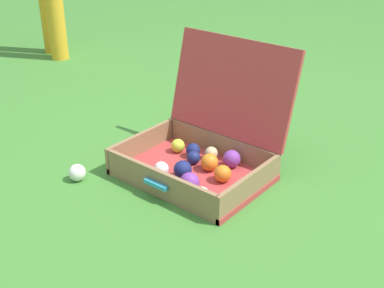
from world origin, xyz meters
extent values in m
plane|color=#3D7A2D|center=(0.00, 0.00, 0.00)|extent=(16.00, 16.00, 0.00)
cube|color=#B23838|center=(0.00, -0.02, 0.01)|extent=(0.58, 0.41, 0.03)
cube|color=olive|center=(-0.29, -0.02, 0.06)|extent=(0.02, 0.41, 0.12)
cube|color=olive|center=(0.28, -0.02, 0.06)|extent=(0.02, 0.41, 0.12)
cube|color=olive|center=(0.00, -0.21, 0.06)|extent=(0.55, 0.02, 0.12)
cube|color=olive|center=(0.00, 0.18, 0.06)|extent=(0.55, 0.02, 0.12)
cube|color=#B23838|center=(0.00, 0.24, 0.32)|extent=(0.58, 0.12, 0.41)
cube|color=teal|center=(0.00, -0.23, 0.07)|extent=(0.11, 0.02, 0.02)
sphere|color=#CCDB38|center=(-0.16, 0.08, 0.06)|extent=(0.06, 0.06, 0.06)
sphere|color=orange|center=(0.04, 0.04, 0.06)|extent=(0.07, 0.07, 0.07)
sphere|color=purple|center=(0.10, 0.12, 0.06)|extent=(0.07, 0.07, 0.07)
sphere|color=white|center=(-0.08, -0.12, 0.06)|extent=(0.06, 0.06, 0.06)
sphere|color=purple|center=(0.08, -0.14, 0.06)|extent=(0.08, 0.08, 0.08)
sphere|color=orange|center=(0.14, 0.00, 0.06)|extent=(0.07, 0.07, 0.07)
sphere|color=navy|center=(0.03, -0.17, 0.05)|extent=(0.05, 0.05, 0.05)
sphere|color=navy|center=(0.00, -0.08, 0.06)|extent=(0.07, 0.07, 0.07)
sphere|color=white|center=(0.16, -0.16, 0.05)|extent=(0.05, 0.05, 0.05)
sphere|color=#D1B784|center=(-0.01, 0.12, 0.05)|extent=(0.06, 0.06, 0.06)
sphere|color=navy|center=(-0.04, 0.04, 0.05)|extent=(0.06, 0.06, 0.06)
sphere|color=navy|center=(-0.08, 0.09, 0.06)|extent=(0.06, 0.06, 0.06)
sphere|color=white|center=(-0.35, -0.33, 0.03)|extent=(0.07, 0.07, 0.07)
camera|label=1|loc=(1.13, -1.40, 1.04)|focal=46.89mm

